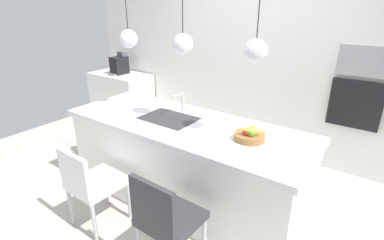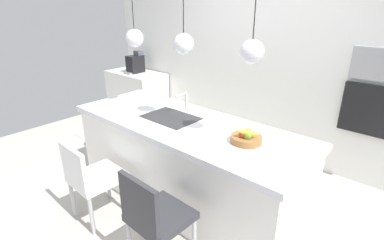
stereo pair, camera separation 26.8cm
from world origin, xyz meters
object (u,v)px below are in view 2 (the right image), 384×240
(fruit_bowl, at_px, (246,138))
(coffee_machine, at_px, (135,63))
(oven, at_px, (369,110))
(chair_near, at_px, (91,177))
(chair_middle, at_px, (154,216))
(microwave, at_px, (380,64))

(fruit_bowl, bearing_deg, coffee_machine, 157.60)
(oven, xyz_separation_m, chair_near, (-1.75, -2.40, -0.44))
(coffee_machine, distance_m, oven, 3.70)
(coffee_machine, relative_size, chair_middle, 0.43)
(microwave, bearing_deg, chair_middle, -109.56)
(chair_near, bearing_deg, oven, 53.89)
(chair_near, bearing_deg, coffee_machine, 132.54)
(microwave, height_order, chair_near, microwave)
(microwave, distance_m, oven, 0.50)
(fruit_bowl, distance_m, chair_middle, 0.98)
(oven, relative_size, chair_middle, 0.63)
(microwave, relative_size, oven, 0.96)
(oven, bearing_deg, chair_middle, -109.56)
(oven, bearing_deg, coffee_machine, -175.39)
(coffee_machine, xyz_separation_m, oven, (3.69, 0.30, -0.09))
(coffee_machine, xyz_separation_m, microwave, (3.69, 0.30, 0.41))
(oven, distance_m, chair_near, 3.01)
(oven, bearing_deg, chair_near, -126.11)
(microwave, bearing_deg, fruit_bowl, -110.82)
(fruit_bowl, height_order, oven, oven)
(fruit_bowl, xyz_separation_m, oven, (0.60, 1.57, -0.03))
(microwave, bearing_deg, chair_near, -126.11)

